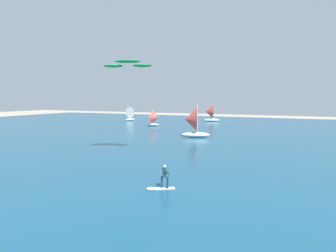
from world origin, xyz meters
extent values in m
cube|color=navy|center=(0.00, 50.79, 0.05)|extent=(160.00, 90.00, 0.10)
cube|color=white|center=(0.97, 17.46, 0.12)|extent=(1.42, 1.11, 0.05)
cylinder|color=#143338|center=(0.75, 17.47, 0.55)|extent=(0.14, 0.14, 0.80)
cylinder|color=#143338|center=(1.18, 17.45, 0.55)|extent=(0.14, 0.14, 0.80)
cube|color=#143338|center=(0.97, 17.46, 1.25)|extent=(0.38, 0.42, 0.60)
sphere|color=beige|center=(0.97, 17.46, 1.66)|extent=(0.22, 0.22, 0.22)
cylinder|color=#143338|center=(0.92, 17.69, 1.30)|extent=(0.47, 0.34, 0.39)
cylinder|color=#143338|center=(1.15, 17.31, 1.30)|extent=(0.47, 0.34, 0.39)
ellipsoid|color=white|center=(0.16, 16.96, 0.14)|extent=(0.88, 0.91, 0.08)
ellipsoid|color=#198C3F|center=(-7.70, 26.57, 10.13)|extent=(3.16, 2.43, 0.33)
ellipsoid|color=#198C3F|center=(-9.21, 26.11, 9.67)|extent=(2.45, 2.20, 0.33)
ellipsoid|color=#198C3F|center=(-6.19, 27.04, 9.67)|extent=(2.45, 2.20, 0.33)
ellipsoid|color=white|center=(-6.27, 43.87, 0.51)|extent=(4.66, 2.80, 0.83)
cylinder|color=silver|center=(-6.08, 43.93, 3.13)|extent=(0.14, 0.14, 4.40)
cone|color=#D84C3F|center=(-6.99, 43.64, 2.91)|extent=(2.98, 4.11, 3.70)
ellipsoid|color=silver|center=(-21.06, 57.61, 0.38)|extent=(3.08, 1.30, 0.56)
cylinder|color=silver|center=(-21.20, 57.62, 2.16)|extent=(0.09, 0.09, 3.00)
cone|color=#D84C3F|center=(-20.54, 57.56, 2.01)|extent=(1.53, 2.63, 2.52)
ellipsoid|color=white|center=(-13.06, 74.97, 0.48)|extent=(4.23, 2.83, 0.75)
cylinder|color=silver|center=(-12.89, 75.05, 2.85)|extent=(0.13, 0.13, 4.01)
cone|color=#D84C3F|center=(-13.70, 74.71, 2.65)|extent=(2.92, 3.78, 3.37)
ellipsoid|color=white|center=(-33.54, 68.26, 0.43)|extent=(1.74, 3.63, 0.65)
cylinder|color=silver|center=(-33.57, 68.10, 2.49)|extent=(0.11, 0.11, 3.48)
cone|color=silver|center=(-33.44, 68.85, 2.32)|extent=(3.13, 1.97, 2.92)
camera|label=1|loc=(9.82, -1.01, 6.39)|focal=32.60mm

